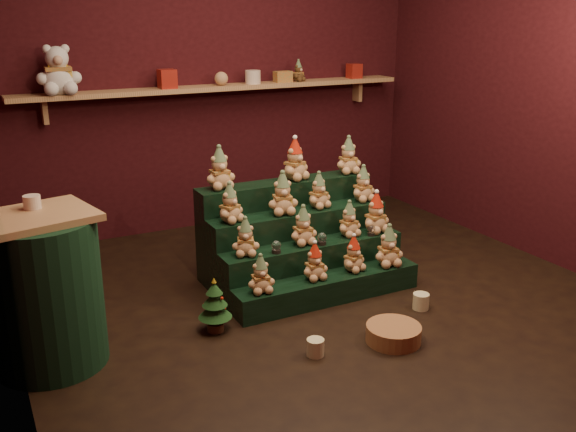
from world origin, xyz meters
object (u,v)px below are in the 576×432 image
mug_left (315,347)px  brown_bear (298,71)px  snow_globe_b (322,239)px  wicker_basket (393,334)px  mug_right (421,301)px  snow_globe_a (276,247)px  white_bear (57,63)px  side_table (45,291)px  mini_christmas_tree (215,305)px  snow_globe_c (371,230)px  riser_tier_front (328,288)px

mug_left → brown_bear: size_ratio=0.54×
snow_globe_b → wicker_basket: snow_globe_b is taller
brown_bear → wicker_basket: bearing=-129.9°
mug_right → wicker_basket: size_ratio=0.32×
wicker_basket → snow_globe_a: bearing=114.0°
snow_globe_a → white_bear: white_bear is taller
snow_globe_a → mug_left: (-0.13, -0.78, -0.35)m
side_table → mini_christmas_tree: 1.02m
snow_globe_c → mug_left: (-0.92, -0.78, -0.35)m
snow_globe_b → snow_globe_c: snow_globe_b is taller
side_table → riser_tier_front: bearing=-12.7°
snow_globe_a → brown_bear: 2.24m
snow_globe_a → snow_globe_b: bearing=0.0°
snow_globe_a → snow_globe_b: size_ratio=1.01×
snow_globe_a → mini_christmas_tree: size_ratio=0.25×
mug_right → brown_bear: (0.25, 2.26, 1.36)m
mug_right → wicker_basket: (-0.44, -0.29, -0.00)m
mini_christmas_tree → side_table: bearing=175.6°
side_table → mug_left: (1.39, -0.64, -0.40)m
snow_globe_c → mini_christmas_tree: size_ratio=0.22×
wicker_basket → brown_bear: brown_bear is taller
snow_globe_c → white_bear: (-1.86, 1.69, 1.16)m
riser_tier_front → wicker_basket: size_ratio=4.10×
riser_tier_front → brown_bear: (0.75, 1.85, 1.33)m
snow_globe_c → side_table: size_ratio=0.09×
snow_globe_b → mini_christmas_tree: (-0.91, -0.22, -0.23)m
white_bear → mini_christmas_tree: bearing=-71.0°
mini_christmas_tree → mug_left: size_ratio=3.49×
snow_globe_c → side_table: 2.32m
riser_tier_front → mini_christmas_tree: mini_christmas_tree is taller
snow_globe_a → mug_right: size_ratio=0.81×
snow_globe_c → mini_christmas_tree: snow_globe_c is taller
snow_globe_a → mug_left: snow_globe_a is taller
mug_right → wicker_basket: mug_right is taller
mug_left → brown_bear: bearing=64.1°
side_table → wicker_basket: bearing=-32.7°
snow_globe_c → brown_bear: brown_bear is taller
snow_globe_a → snow_globe_c: snow_globe_a is taller
wicker_basket → mug_right: bearing=33.1°
mug_right → snow_globe_a: bearing=145.2°
mini_christmas_tree → wicker_basket: bearing=-34.5°
snow_globe_a → riser_tier_front: bearing=-26.1°
side_table → wicker_basket: side_table is taller
snow_globe_a → white_bear: 2.31m
mug_left → wicker_basket: wicker_basket is taller
mug_left → riser_tier_front: bearing=53.8°
side_table → mug_right: side_table is taller
mug_right → side_table: bearing=169.7°
mug_left → brown_bear: (1.20, 2.47, 1.36)m
snow_globe_a → side_table: size_ratio=0.10×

